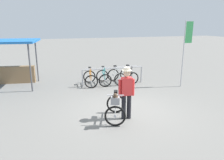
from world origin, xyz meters
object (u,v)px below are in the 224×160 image
object	(u,v)px
racked_bike_teal	(104,77)
banner_flag	(187,41)
racked_bike_white	(117,76)
featured_bicycle	(115,106)
racked_bike_orange	(90,78)
racked_bike_black	(129,75)
person_with_featured_bike	(127,91)
market_stall	(7,58)

from	to	relation	value
racked_bike_teal	banner_flag	distance (m)	4.42
racked_bike_white	banner_flag	size ratio (longest dim) A/B	0.34
racked_bike_teal	featured_bicycle	xyz separation A→B (m)	(-0.86, -4.21, 0.12)
racked_bike_orange	racked_bike_black	bearing A→B (deg)	-2.02
featured_bicycle	person_with_featured_bike	size ratio (longest dim) A/B	0.73
racked_bike_orange	racked_bike_teal	size ratio (longest dim) A/B	0.98
racked_bike_black	banner_flag	size ratio (longest dim) A/B	0.35
racked_bike_white	market_stall	world-z (taller)	market_stall
racked_bike_orange	market_stall	distance (m)	4.23
racked_bike_teal	racked_bike_black	distance (m)	1.40
person_with_featured_bike	market_stall	distance (m)	6.90
racked_bike_white	racked_bike_teal	bearing A→B (deg)	177.98
racked_bike_black	person_with_featured_bike	xyz separation A→B (m)	(-1.87, -4.12, 0.58)
featured_bicycle	person_with_featured_bike	distance (m)	0.61
racked_bike_teal	featured_bicycle	distance (m)	4.30
racked_bike_white	person_with_featured_bike	bearing A→B (deg)	-105.79
racked_bike_white	market_stall	distance (m)	5.55
racked_bike_orange	banner_flag	size ratio (longest dim) A/B	0.37
racked_bike_teal	banner_flag	bearing A→B (deg)	-23.97
racked_bike_orange	racked_bike_teal	xyz separation A→B (m)	(0.70, -0.02, -0.00)
racked_bike_white	racked_bike_black	distance (m)	0.70
racked_bike_black	market_stall	bearing A→B (deg)	166.71
racked_bike_teal	person_with_featured_bike	size ratio (longest dim) A/B	0.69
featured_bicycle	banner_flag	world-z (taller)	banner_flag
racked_bike_black	featured_bicycle	size ratio (longest dim) A/B	0.89
racked_bike_black	person_with_featured_bike	distance (m)	4.56
racked_bike_teal	racked_bike_black	bearing A→B (deg)	-2.02
racked_bike_white	banner_flag	distance (m)	3.85
racked_bike_black	market_stall	xyz separation A→B (m)	(-5.97, 1.41, 1.03)
racked_bike_orange	banner_flag	bearing A→B (deg)	-20.76
featured_bicycle	market_stall	xyz separation A→B (m)	(-3.71, 5.57, 0.91)
racked_bike_teal	featured_bicycle	world-z (taller)	featured_bicycle
racked_bike_teal	person_with_featured_bike	bearing A→B (deg)	-96.47
banner_flag	featured_bicycle	bearing A→B (deg)	-150.33
racked_bike_white	market_stall	bearing A→B (deg)	165.27
racked_bike_white	racked_bike_black	world-z (taller)	same
featured_bicycle	market_stall	distance (m)	6.76
racked_bike_teal	person_with_featured_bike	distance (m)	4.24
featured_bicycle	racked_bike_orange	bearing A→B (deg)	87.80
market_stall	racked_bike_orange	bearing A→B (deg)	-19.04
racked_bike_orange	person_with_featured_bike	xyz separation A→B (m)	(0.23, -4.20, 0.58)
racked_bike_orange	banner_flag	distance (m)	5.02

